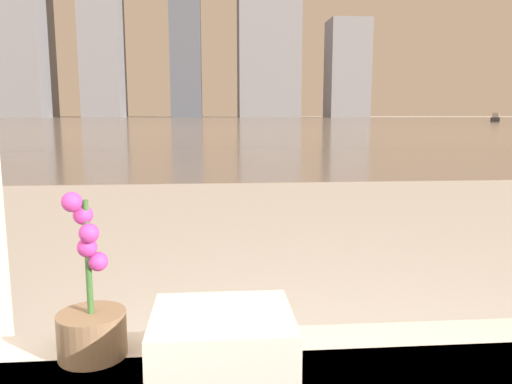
% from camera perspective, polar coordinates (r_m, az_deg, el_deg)
% --- Properties ---
extents(potted_orchid, '(0.13, 0.13, 0.33)m').
position_cam_1_polar(potted_orchid, '(1.06, -18.28, -13.53)').
color(potted_orchid, '#8C6B4C').
rests_on(potted_orchid, bathtub).
extents(towel_stack, '(0.26, 0.22, 0.12)m').
position_cam_1_polar(towel_stack, '(0.95, -3.86, -16.90)').
color(towel_stack, silver).
rests_on(towel_stack, bathtub).
extents(harbor_water, '(180.00, 110.00, 0.01)m').
position_cam_1_polar(harbor_water, '(62.01, -4.77, 8.07)').
color(harbor_water, gray).
rests_on(harbor_water, ground_plane).
extents(harbor_boat_0, '(2.28, 2.84, 1.04)m').
position_cam_1_polar(harbor_boat_0, '(64.90, 25.69, 7.59)').
color(harbor_boat_0, '#2D2D33').
rests_on(harbor_boat_0, harbor_water).
extents(skyline_tower_3, '(13.90, 11.07, 36.00)m').
position_cam_1_polar(skyline_tower_3, '(119.91, 1.41, 17.16)').
color(skyline_tower_3, slate).
rests_on(skyline_tower_3, ground_plane).
extents(skyline_tower_4, '(9.26, 8.83, 22.35)m').
position_cam_1_polar(skyline_tower_4, '(122.56, 10.38, 13.64)').
color(skyline_tower_4, slate).
rests_on(skyline_tower_4, ground_plane).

